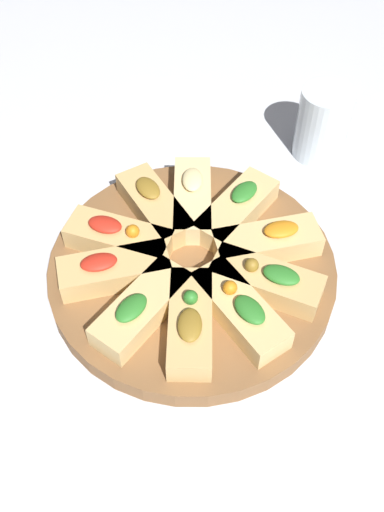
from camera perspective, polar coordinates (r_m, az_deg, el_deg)
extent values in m
plane|color=silver|center=(0.73, 0.00, -1.92)|extent=(3.00, 3.00, 0.00)
cylinder|color=brown|center=(0.72, 0.00, -1.34)|extent=(0.34, 0.34, 0.02)
cube|color=#E5C689|center=(0.76, 0.04, 5.39)|extent=(0.08, 0.13, 0.03)
ellipsoid|color=beige|center=(0.76, 0.05, 7.30)|extent=(0.04, 0.05, 0.01)
cube|color=tan|center=(0.75, -3.56, 4.68)|extent=(0.12, 0.12, 0.03)
ellipsoid|color=olive|center=(0.75, -4.21, 6.48)|extent=(0.05, 0.05, 0.01)
cube|color=tan|center=(0.73, -6.86, 1.86)|extent=(0.13, 0.05, 0.03)
ellipsoid|color=red|center=(0.72, -8.17, 3.20)|extent=(0.04, 0.03, 0.01)
sphere|color=orange|center=(0.70, -5.60, 2.51)|extent=(0.02, 0.02, 0.02)
cube|color=tan|center=(0.69, -7.39, -1.37)|extent=(0.13, 0.10, 0.03)
ellipsoid|color=red|center=(0.68, -8.87, -0.59)|extent=(0.05, 0.04, 0.01)
cube|color=#DBB775|center=(0.66, -4.77, -4.99)|extent=(0.09, 0.13, 0.03)
ellipsoid|color=#2D7A28|center=(0.64, -5.80, -4.94)|extent=(0.04, 0.05, 0.01)
cube|color=tan|center=(0.65, -0.16, -6.34)|extent=(0.08, 0.13, 0.03)
ellipsoid|color=olive|center=(0.62, -0.20, -6.59)|extent=(0.04, 0.05, 0.01)
sphere|color=#2D7A28|center=(0.64, -0.13, -3.97)|extent=(0.02, 0.02, 0.02)
cube|color=#DBB775|center=(0.66, 4.54, -5.13)|extent=(0.13, 0.11, 0.03)
ellipsoid|color=#2D7A28|center=(0.64, 5.52, -5.11)|extent=(0.05, 0.05, 0.01)
sphere|color=orange|center=(0.65, 3.64, -3.03)|extent=(0.02, 0.02, 0.02)
cube|color=tan|center=(0.68, 7.07, -2.38)|extent=(0.13, 0.06, 0.03)
ellipsoid|color=#2D7A28|center=(0.67, 8.52, -1.79)|extent=(0.04, 0.03, 0.01)
sphere|color=olive|center=(0.67, 5.70, -0.88)|extent=(0.02, 0.02, 0.02)
cube|color=#DBB775|center=(0.72, 7.13, 1.28)|extent=(0.13, 0.10, 0.03)
ellipsoid|color=orange|center=(0.71, 8.50, 2.53)|extent=(0.05, 0.04, 0.01)
cube|color=#DBB775|center=(0.75, 4.24, 4.36)|extent=(0.09, 0.13, 0.03)
ellipsoid|color=#2D7A28|center=(0.75, 5.02, 6.11)|extent=(0.04, 0.05, 0.01)
cylinder|color=silver|center=(0.87, 12.34, 12.25)|extent=(0.07, 0.07, 0.10)
cube|color=white|center=(0.98, -2.36, 14.86)|extent=(0.13, 0.11, 0.01)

